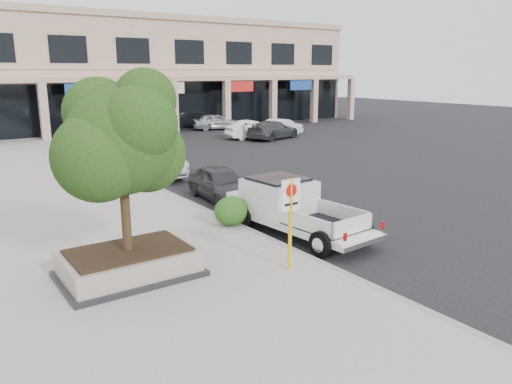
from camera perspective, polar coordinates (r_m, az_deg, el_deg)
ground at (r=15.15m, az=8.13°, el=-5.52°), size 120.00×120.00×0.00m
sidewalk at (r=17.67m, az=-19.20°, el=-3.10°), size 8.00×52.00×0.15m
curb at (r=19.02m, az=-7.72°, el=-1.27°), size 0.20×52.00×0.15m
strip_mall at (r=47.80m, az=-13.12°, el=13.13°), size 40.55×12.43×9.50m
planter at (r=12.43m, az=-14.32°, el=-7.87°), size 3.20×2.20×0.68m
planter_tree at (r=11.88m, az=-14.81°, el=5.80°), size 2.90×2.55×4.00m
no_parking_sign at (r=12.09m, az=3.96°, el=-2.27°), size 0.55×0.09×2.30m
hedge at (r=15.85m, az=-2.88°, el=-2.18°), size 1.10×0.99×0.93m
pickup_truck at (r=15.33m, az=4.96°, el=-1.94°), size 2.37×5.43×1.66m
curb_car_a at (r=19.56m, az=-4.02°, el=1.01°), size 1.94×4.02×1.32m
curb_car_b at (r=24.44m, az=-11.62°, el=3.56°), size 1.64×4.63×1.52m
curb_car_c at (r=30.04m, az=-16.38°, el=5.08°), size 2.29×5.12×1.46m
curb_car_d at (r=34.83m, az=-18.22°, el=6.11°), size 3.24×5.75×1.52m
lot_car_a at (r=33.69m, az=-13.92°, el=6.05°), size 4.37×2.96×1.38m
lot_car_b at (r=37.42m, az=-0.35°, el=7.16°), size 4.25×1.87×1.36m
lot_car_c at (r=37.18m, az=1.97°, el=7.11°), size 5.04×3.17×1.36m
lot_car_d at (r=37.46m, az=-13.73°, el=7.01°), size 6.07×2.95×1.67m
lot_car_e at (r=43.28m, az=-4.55°, el=8.02°), size 4.35×2.79×1.38m
lot_car_f at (r=38.83m, az=2.91°, el=7.37°), size 4.33×2.57×1.35m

